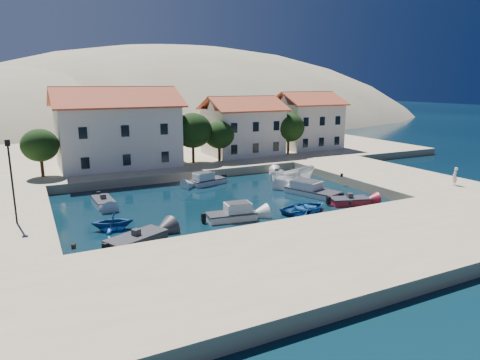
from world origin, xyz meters
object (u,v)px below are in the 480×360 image
object	(u,v)px
building_left	(117,126)
boat_east	(292,186)
building_mid	(243,125)
lamppost	(11,174)
pedestrian	(455,176)
cabin_cruiser_south	(231,214)
cabin_cruiser_east	(313,191)
building_right	(307,120)
rowboat_south	(305,212)

from	to	relation	value
building_left	boat_east	bearing A→B (deg)	-45.17
building_mid	lamppost	world-z (taller)	building_mid
building_left	pedestrian	distance (m)	38.84
lamppost	cabin_cruiser_south	xyz separation A→B (m)	(15.90, -3.62, -4.28)
lamppost	cabin_cruiser_east	distance (m)	27.09
lamppost	boat_east	bearing A→B (deg)	9.01
building_right	lamppost	bearing A→B (deg)	-152.07
building_left	cabin_cruiser_east	size ratio (longest dim) A/B	2.42
cabin_cruiser_east	boat_east	world-z (taller)	cabin_cruiser_east
building_right	pedestrian	bearing A→B (deg)	-93.59
lamppost	pedestrian	xyz separation A→B (m)	(39.72, -6.39, -2.82)
cabin_cruiser_south	boat_east	bearing A→B (deg)	42.70
rowboat_south	building_mid	bearing A→B (deg)	-22.34
building_left	building_right	xyz separation A→B (m)	(30.00, 2.00, -0.46)
building_mid	pedestrian	size ratio (longest dim) A/B	5.64
lamppost	pedestrian	world-z (taller)	lamppost
building_mid	boat_east	distance (m)	17.66
building_left	cabin_cruiser_east	distance (m)	25.80
building_left	rowboat_south	xyz separation A→B (m)	(11.20, -24.47, -5.94)
building_left	building_mid	size ratio (longest dim) A/B	1.40
building_right	cabin_cruiser_south	distance (m)	36.56
building_right	boat_east	distance (m)	23.46
lamppost	pedestrian	size ratio (longest dim) A/B	3.35
lamppost	cabin_cruiser_east	bearing A→B (deg)	-0.17
lamppost	cabin_cruiser_south	world-z (taller)	lamppost
pedestrian	building_left	bearing A→B (deg)	-59.40
building_left	cabin_cruiser_south	xyz separation A→B (m)	(4.40, -23.62, -5.46)
pedestrian	boat_east	bearing A→B (deg)	-56.59
cabin_cruiser_south	pedestrian	world-z (taller)	pedestrian
cabin_cruiser_south	building_right	bearing A→B (deg)	52.46
rowboat_south	boat_east	size ratio (longest dim) A/B	0.80
cabin_cruiser_south	cabin_cruiser_east	world-z (taller)	same
building_mid	cabin_cruiser_south	distance (m)	28.53
building_left	cabin_cruiser_south	distance (m)	24.64
rowboat_south	pedestrian	distance (m)	17.23
building_left	pedestrian	xyz separation A→B (m)	(28.22, -26.39, -4.00)
cabin_cruiser_south	boat_east	world-z (taller)	cabin_cruiser_south
pedestrian	cabin_cruiser_east	bearing A→B (deg)	-42.26
building_left	boat_east	distance (m)	22.92
cabin_cruiser_south	building_mid	bearing A→B (deg)	68.52
building_right	pedestrian	size ratio (longest dim) A/B	5.08
building_left	lamppost	bearing A→B (deg)	-119.90
building_mid	boat_east	bearing A→B (deg)	-98.15
building_right	lamppost	size ratio (longest dim) A/B	1.52
cabin_cruiser_east	pedestrian	size ratio (longest dim) A/B	3.27
building_mid	lamppost	bearing A→B (deg)	-144.55
rowboat_south	pedestrian	xyz separation A→B (m)	(17.02, -1.91, 1.93)
building_mid	boat_east	world-z (taller)	building_mid
cabin_cruiser_east	lamppost	bearing A→B (deg)	70.19
lamppost	boat_east	xyz separation A→B (m)	(27.11, 4.30, -4.75)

